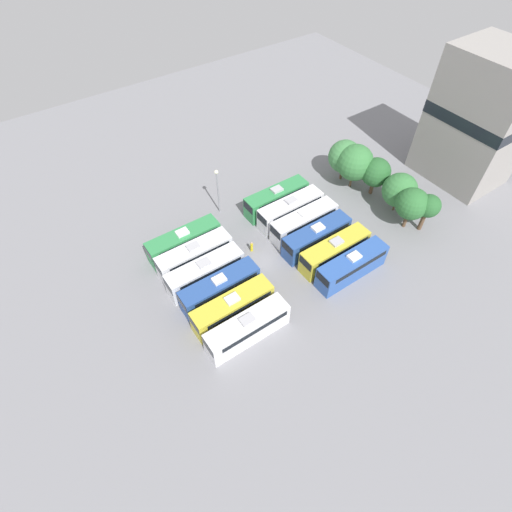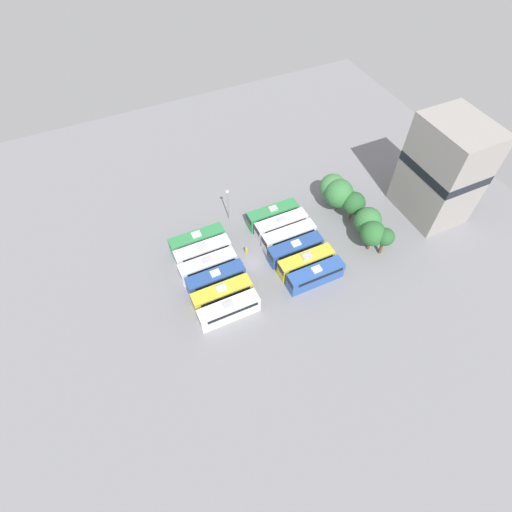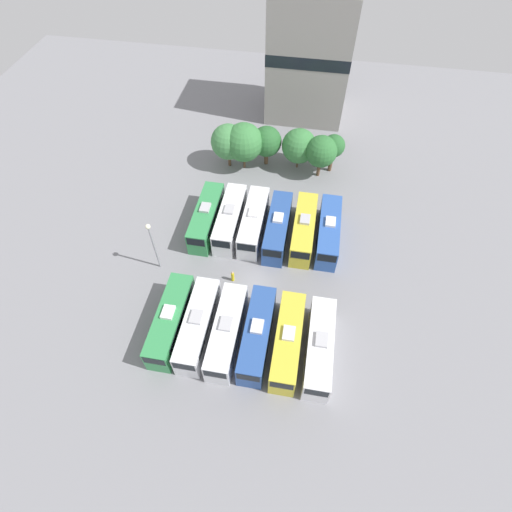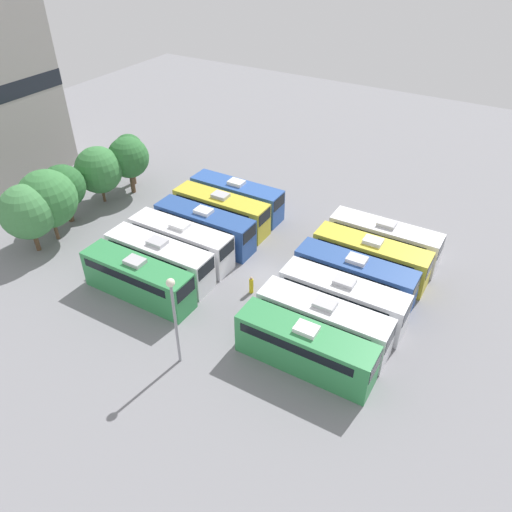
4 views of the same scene
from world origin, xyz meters
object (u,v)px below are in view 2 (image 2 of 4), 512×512
object	(u,v)px
tree_1	(339,193)
bus_4	(222,294)
tree_5	(385,237)
bus_10	(306,262)
bus_1	(203,252)
depot_building	(443,170)
bus_5	(229,310)
light_pole	(228,200)
bus_9	(295,249)
bus_0	(197,240)
bus_6	(273,215)
worker_person	(246,251)
bus_7	(281,225)
tree_3	(368,221)
tree_2	(354,203)
tree_4	(373,233)
tree_0	(333,187)
bus_11	(316,275)
bus_3	(216,279)
bus_8	(289,236)

from	to	relation	value
tree_1	bus_4	bearing A→B (deg)	-70.47
tree_5	bus_10	bearing A→B (deg)	-100.45
bus_1	tree_1	world-z (taller)	tree_1
depot_building	bus_5	bearing A→B (deg)	-82.48
light_pole	tree_5	distance (m)	29.05
bus_9	bus_10	size ratio (longest dim) A/B	1.00
bus_0	bus_6	world-z (taller)	same
worker_person	bus_5	bearing A→B (deg)	-35.90
bus_7	bus_9	size ratio (longest dim) A/B	1.00
bus_6	tree_3	xyz separation A→B (m)	(10.31, 14.18, 1.94)
tree_2	tree_4	world-z (taller)	tree_4
tree_5	bus_7	bearing A→B (deg)	-130.83
bus_1	bus_4	xyz separation A→B (m)	(9.53, -0.20, 0.00)
bus_5	tree_3	size ratio (longest dim) A/B	1.60
bus_10	tree_1	world-z (taller)	tree_1
light_pole	tree_0	xyz separation A→B (m)	(4.35, 20.22, -0.92)
bus_1	worker_person	world-z (taller)	bus_1
bus_7	tree_2	distance (m)	14.37
light_pole	tree_2	xyz separation A→B (m)	(9.70, 21.62, -1.20)
bus_1	light_pole	bearing A→B (deg)	132.05
bus_4	bus_10	world-z (taller)	same
bus_0	bus_1	size ratio (longest dim) A/B	1.00
tree_1	worker_person	bearing A→B (deg)	-82.87
light_pole	tree_3	world-z (taller)	light_pole
bus_10	tree_4	xyz separation A→B (m)	(0.96, 12.68, 2.39)
bus_0	tree_0	bearing A→B (deg)	89.57
bus_0	bus_7	xyz separation A→B (m)	(3.07, 15.50, 0.00)
bus_11	tree_1	distance (m)	18.36
bus_1	bus_10	distance (m)	18.21
bus_7	tree_5	distance (m)	18.71
tree_3	tree_4	bearing A→B (deg)	-22.21
bus_3	bus_8	bearing A→B (deg)	101.46
bus_3	bus_4	bearing A→B (deg)	-3.77
tree_3	bus_4	bearing A→B (deg)	-85.73
bus_9	bus_10	world-z (taller)	same
bus_7	tree_4	world-z (taller)	tree_4
bus_3	bus_8	world-z (taller)	same
bus_3	bus_7	world-z (taller)	same
bus_11	bus_4	bearing A→B (deg)	-101.39
tree_2	depot_building	xyz separation A→B (m)	(4.30, 14.96, 5.89)
bus_4	bus_9	distance (m)	15.70
worker_person	bus_0	bearing A→B (deg)	-124.51
bus_0	bus_6	bearing A→B (deg)	90.00
worker_person	tree_4	size ratio (longest dim) A/B	0.25
bus_9	worker_person	xyz separation A→B (m)	(-4.23, -7.74, -1.10)
tree_1	bus_10	bearing A→B (deg)	-51.29
bus_10	depot_building	size ratio (longest dim) A/B	0.52
bus_7	depot_building	xyz separation A→B (m)	(6.79, 28.96, 7.95)
bus_4	tree_2	size ratio (longest dim) A/B	1.63
bus_3	bus_11	size ratio (longest dim) A/B	1.00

